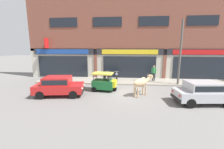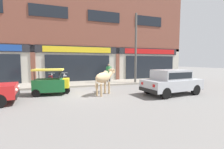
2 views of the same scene
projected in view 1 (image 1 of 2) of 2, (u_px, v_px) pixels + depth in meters
ground_plane at (130, 92)px, 12.09m from camera, size 90.00×90.00×0.00m
sidewalk at (129, 81)px, 15.63m from camera, size 19.00×2.87×0.14m
shop_building at (130, 34)px, 16.36m from camera, size 23.00×1.40×10.40m
cow at (142, 83)px, 11.14m from camera, size 1.73×1.62×1.61m
car_0 at (59, 85)px, 11.16m from camera, size 3.76×2.08×1.46m
car_1 at (203, 91)px, 9.63m from camera, size 3.73×1.96×1.46m
auto_rickshaw at (104, 83)px, 12.43m from camera, size 2.05×1.34×1.52m
motorcycle_0 at (106, 77)px, 15.61m from camera, size 0.56×1.81×0.88m
motorcycle_1 at (117, 77)px, 15.50m from camera, size 0.52×1.81×0.88m
pedestrian at (154, 71)px, 15.33m from camera, size 0.44×0.32×1.60m
utility_pole at (180, 53)px, 13.55m from camera, size 0.18×0.18×5.88m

